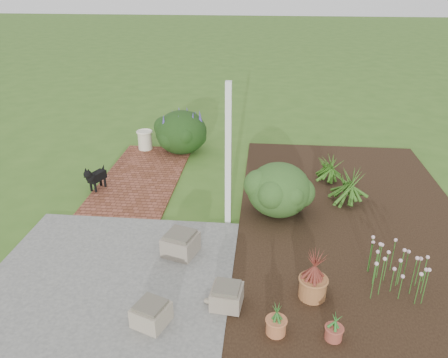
# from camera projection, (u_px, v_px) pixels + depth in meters

# --- Properties ---
(ground) EXTENTS (80.00, 80.00, 0.00)m
(ground) POSITION_uv_depth(u_px,v_px,m) (210.00, 224.00, 7.65)
(ground) COLOR #3A631F
(ground) RESTS_ON ground
(concrete_patio) EXTENTS (3.50, 3.50, 0.04)m
(concrete_patio) POSITION_uv_depth(u_px,v_px,m) (107.00, 283.00, 6.18)
(concrete_patio) COLOR #5A5A58
(concrete_patio) RESTS_ON ground
(brick_path) EXTENTS (1.60, 3.50, 0.04)m
(brick_path) POSITION_uv_depth(u_px,v_px,m) (142.00, 177.00, 9.36)
(brick_path) COLOR brown
(brick_path) RESTS_ON ground
(garden_bed) EXTENTS (4.00, 7.00, 0.03)m
(garden_bed) POSITION_uv_depth(u_px,v_px,m) (351.00, 216.00, 7.87)
(garden_bed) COLOR black
(garden_bed) RESTS_ON ground
(veranda_post) EXTENTS (0.10, 0.10, 2.50)m
(veranda_post) POSITION_uv_depth(u_px,v_px,m) (228.00, 157.00, 7.17)
(veranda_post) COLOR white
(veranda_post) RESTS_ON ground
(stone_trough_near) EXTENTS (0.51, 0.51, 0.26)m
(stone_trough_near) POSITION_uv_depth(u_px,v_px,m) (151.00, 315.00, 5.40)
(stone_trough_near) COLOR gray
(stone_trough_near) RESTS_ON concrete_patio
(stone_trough_mid) EXTENTS (0.43, 0.43, 0.26)m
(stone_trough_mid) POSITION_uv_depth(u_px,v_px,m) (227.00, 297.00, 5.69)
(stone_trough_mid) COLOR #7B6B5C
(stone_trough_mid) RESTS_ON concrete_patio
(stone_trough_far) EXTENTS (0.59, 0.59, 0.31)m
(stone_trough_far) POSITION_uv_depth(u_px,v_px,m) (181.00, 244.00, 6.73)
(stone_trough_far) COLOR gray
(stone_trough_far) RESTS_ON concrete_patio
(black_dog) EXTENTS (0.32, 0.55, 0.49)m
(black_dog) POSITION_uv_depth(u_px,v_px,m) (95.00, 176.00, 8.64)
(black_dog) COLOR black
(black_dog) RESTS_ON brick_path
(cream_ceramic_urn) EXTENTS (0.35, 0.35, 0.45)m
(cream_ceramic_urn) POSITION_uv_depth(u_px,v_px,m) (145.00, 140.00, 10.69)
(cream_ceramic_urn) COLOR beige
(cream_ceramic_urn) RESTS_ON brick_path
(evergreen_shrub) EXTENTS (1.38, 1.38, 0.97)m
(evergreen_shrub) POSITION_uv_depth(u_px,v_px,m) (279.00, 188.00, 7.77)
(evergreen_shrub) COLOR #103814
(evergreen_shrub) RESTS_ON garden_bed
(agapanthus_clump_back) EXTENTS (0.92, 0.92, 0.82)m
(agapanthus_clump_back) POSITION_uv_depth(u_px,v_px,m) (348.00, 183.00, 8.12)
(agapanthus_clump_back) COLOR #163C0F
(agapanthus_clump_back) RESTS_ON garden_bed
(agapanthus_clump_front) EXTENTS (1.00, 1.00, 0.69)m
(agapanthus_clump_front) POSITION_uv_depth(u_px,v_px,m) (328.00, 166.00, 8.99)
(agapanthus_clump_front) COLOR #15370D
(agapanthus_clump_front) RESTS_ON garden_bed
(pink_flower_patch) EXTENTS (1.10, 1.10, 0.61)m
(pink_flower_patch) POSITION_uv_depth(u_px,v_px,m) (397.00, 265.00, 6.04)
(pink_flower_patch) COLOR #113D0F
(pink_flower_patch) RESTS_ON garden_bed
(terracotta_pot_bronze) EXTENTS (0.40, 0.40, 0.30)m
(terracotta_pot_bronze) POSITION_uv_depth(u_px,v_px,m) (313.00, 288.00, 5.84)
(terracotta_pot_bronze) COLOR #9E6135
(terracotta_pot_bronze) RESTS_ON garden_bed
(terracotta_pot_small_left) EXTENTS (0.22, 0.22, 0.17)m
(terracotta_pot_small_left) POSITION_uv_depth(u_px,v_px,m) (334.00, 333.00, 5.20)
(terracotta_pot_small_left) COLOR #964132
(terracotta_pot_small_left) RESTS_ON garden_bed
(terracotta_pot_small_right) EXTENTS (0.25, 0.25, 0.21)m
(terracotta_pot_small_right) POSITION_uv_depth(u_px,v_px,m) (276.00, 326.00, 5.27)
(terracotta_pot_small_right) COLOR #B0643B
(terracotta_pot_small_right) RESTS_ON garden_bed
(purple_flowering_bush) EXTENTS (1.28, 1.28, 1.05)m
(purple_flowering_bush) POSITION_uv_depth(u_px,v_px,m) (181.00, 131.00, 10.52)
(purple_flowering_bush) COLOR black
(purple_flowering_bush) RESTS_ON ground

